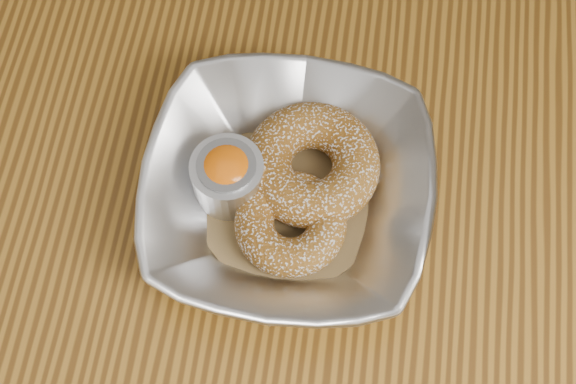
# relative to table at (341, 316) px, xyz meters

# --- Properties ---
(table) EXTENTS (1.20, 0.80, 0.75)m
(table) POSITION_rel_table_xyz_m (0.00, 0.00, 0.00)
(table) COLOR brown
(table) RESTS_ON ground_plane
(serving_bowl) EXTENTS (0.22, 0.22, 0.06)m
(serving_bowl) POSITION_rel_table_xyz_m (-0.06, 0.06, 0.13)
(serving_bowl) COLOR silver
(serving_bowl) RESTS_ON table
(parchment) EXTENTS (0.21, 0.21, 0.00)m
(parchment) POSITION_rel_table_xyz_m (-0.06, 0.06, 0.11)
(parchment) COLOR brown
(parchment) RESTS_ON table
(donut_back) EXTENTS (0.14, 0.14, 0.04)m
(donut_back) POSITION_rel_table_xyz_m (-0.04, 0.08, 0.13)
(donut_back) COLOR brown
(donut_back) RESTS_ON parchment
(donut_front) EXTENTS (0.11, 0.11, 0.03)m
(donut_front) POSITION_rel_table_xyz_m (-0.05, 0.03, 0.12)
(donut_front) COLOR brown
(donut_front) RESTS_ON parchment
(ramekin) EXTENTS (0.06, 0.06, 0.05)m
(ramekin) POSITION_rel_table_xyz_m (-0.10, 0.06, 0.13)
(ramekin) COLOR silver
(ramekin) RESTS_ON table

